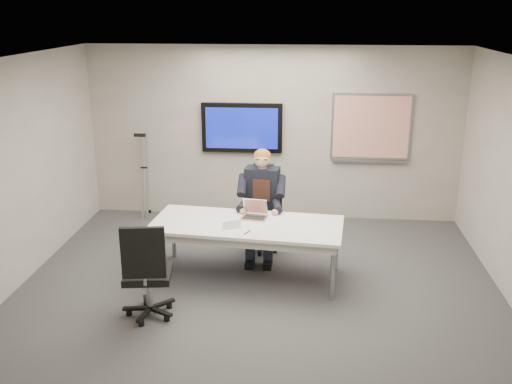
# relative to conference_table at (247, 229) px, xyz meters

# --- Properties ---
(floor) EXTENTS (6.00, 6.00, 0.02)m
(floor) POSITION_rel_conference_table_xyz_m (0.18, -0.69, -0.66)
(floor) COLOR #363638
(floor) RESTS_ON ground
(ceiling) EXTENTS (6.00, 6.00, 0.02)m
(ceiling) POSITION_rel_conference_table_xyz_m (0.18, -0.69, 2.14)
(ceiling) COLOR silver
(ceiling) RESTS_ON wall_back
(wall_back) EXTENTS (6.00, 0.02, 2.80)m
(wall_back) POSITION_rel_conference_table_xyz_m (0.18, 2.31, 0.74)
(wall_back) COLOR gray
(wall_back) RESTS_ON ground
(wall_front) EXTENTS (6.00, 0.02, 2.80)m
(wall_front) POSITION_rel_conference_table_xyz_m (0.18, -3.69, 0.74)
(wall_front) COLOR gray
(wall_front) RESTS_ON ground
(conference_table) EXTENTS (2.49, 1.21, 0.74)m
(conference_table) POSITION_rel_conference_table_xyz_m (0.00, 0.00, 0.00)
(conference_table) COLOR white
(conference_table) RESTS_ON ground
(tv_display) EXTENTS (1.30, 0.09, 0.80)m
(tv_display) POSITION_rel_conference_table_xyz_m (-0.32, 2.26, 0.84)
(tv_display) COLOR black
(tv_display) RESTS_ON wall_back
(whiteboard) EXTENTS (1.25, 0.08, 1.10)m
(whiteboard) POSITION_rel_conference_table_xyz_m (1.73, 2.28, 0.87)
(whiteboard) COLOR #989BA0
(whiteboard) RESTS_ON wall_back
(office_chair_far) EXTENTS (0.62, 0.62, 0.99)m
(office_chair_far) POSITION_rel_conference_table_xyz_m (0.14, 0.91, -0.35)
(office_chair_far) COLOR black
(office_chair_far) RESTS_ON ground
(office_chair_near) EXTENTS (0.63, 0.63, 1.17)m
(office_chair_near) POSITION_rel_conference_table_xyz_m (-0.98, -1.12, -0.29)
(office_chair_near) COLOR black
(office_chair_near) RESTS_ON ground
(seated_person) EXTENTS (0.49, 0.85, 1.51)m
(seated_person) POSITION_rel_conference_table_xyz_m (0.13, 0.65, -0.05)
(seated_person) COLOR #1F2533
(seated_person) RESTS_ON office_chair_far
(crutch) EXTENTS (0.21, 0.68, 1.53)m
(crutch) POSITION_rel_conference_table_xyz_m (-1.92, 2.09, 0.08)
(crutch) COLOR #9FA2A7
(crutch) RESTS_ON ground
(laptop) EXTENTS (0.35, 0.34, 0.23)m
(laptop) POSITION_rel_conference_table_xyz_m (0.08, 0.23, 0.14)
(laptop) COLOR #AEAEB0
(laptop) RESTS_ON conference_table
(name_tent) EXTENTS (0.23, 0.15, 0.09)m
(name_tent) POSITION_rel_conference_table_xyz_m (-0.17, -0.18, 0.13)
(name_tent) COLOR silver
(name_tent) RESTS_ON conference_table
(pen) EXTENTS (0.07, 0.14, 0.01)m
(pen) POSITION_rel_conference_table_xyz_m (0.04, -0.32, 0.09)
(pen) COLOR black
(pen) RESTS_ON conference_table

